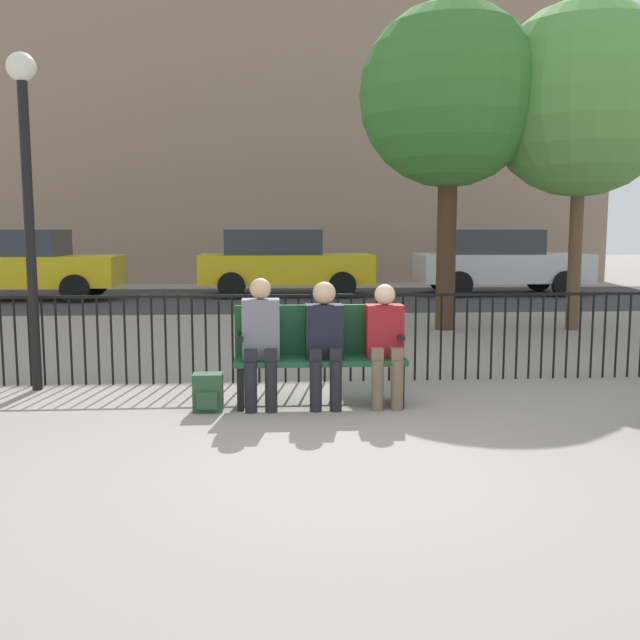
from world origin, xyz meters
name	(u,v)px	position (x,y,z in m)	size (l,w,h in m)	color
ground_plane	(337,468)	(0.00, 0.00, 0.00)	(80.00, 80.00, 0.00)	gray
park_bench	(319,352)	(0.00, 1.84, 0.49)	(1.58, 0.45, 0.92)	#194728
seated_person_0	(261,336)	(-0.54, 1.71, 0.66)	(0.34, 0.39, 1.19)	black
seated_person_1	(324,337)	(0.04, 1.71, 0.65)	(0.34, 0.39, 1.15)	black
seated_person_2	(385,339)	(0.59, 1.70, 0.63)	(0.34, 0.39, 1.13)	brown
backpack	(208,393)	(-1.02, 1.61, 0.17)	(0.26, 0.23, 0.34)	#284C2D
fence_railing	(312,330)	(-0.02, 2.79, 0.56)	(9.01, 0.03, 0.95)	black
tree_0	(450,97)	(2.38, 6.68, 3.69)	(2.86, 2.86, 5.15)	#422D1E
tree_1	(582,100)	(4.45, 6.53, 3.64)	(3.03, 3.03, 5.16)	brown
lamp_post	(26,168)	(-2.84, 2.60, 2.23)	(0.28, 0.28, 3.32)	black
street_surface	(291,299)	(0.00, 12.00, 0.00)	(24.00, 6.00, 0.01)	#333335
parked_car_0	(283,261)	(-0.17, 12.83, 0.84)	(4.20, 1.94, 1.62)	yellow
parked_car_1	(23,263)	(-6.19, 12.20, 0.84)	(4.20, 1.94, 1.62)	yellow
parked_car_2	(498,261)	(5.22, 12.83, 0.84)	(4.20, 1.94, 1.62)	silver
building_facade	(283,90)	(0.00, 20.00, 6.28)	(20.00, 6.00, 12.56)	gray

